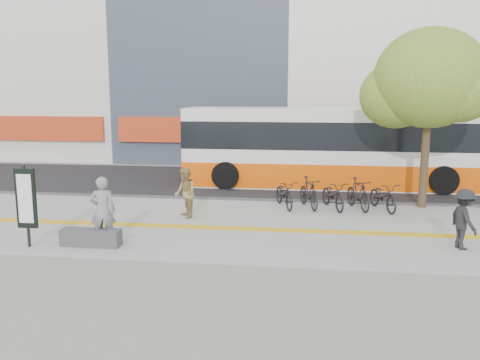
# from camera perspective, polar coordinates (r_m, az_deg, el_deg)

# --- Properties ---
(ground) EXTENTS (120.00, 120.00, 0.00)m
(ground) POSITION_cam_1_polar(r_m,az_deg,el_deg) (14.59, -4.99, -6.67)
(ground) COLOR slate
(ground) RESTS_ON ground
(sidewalk) EXTENTS (40.00, 7.00, 0.08)m
(sidewalk) POSITION_cam_1_polar(r_m,az_deg,el_deg) (15.99, -3.83, -5.00)
(sidewalk) COLOR gray
(sidewalk) RESTS_ON ground
(tactile_strip) EXTENTS (40.00, 0.45, 0.01)m
(tactile_strip) POSITION_cam_1_polar(r_m,az_deg,el_deg) (15.50, -4.19, -5.31)
(tactile_strip) COLOR gold
(tactile_strip) RESTS_ON sidewalk
(street) EXTENTS (40.00, 8.00, 0.06)m
(street) POSITION_cam_1_polar(r_m,az_deg,el_deg) (23.21, -0.18, -0.23)
(street) COLOR black
(street) RESTS_ON ground
(curb) EXTENTS (40.00, 0.25, 0.14)m
(curb) POSITION_cam_1_polar(r_m,az_deg,el_deg) (19.32, -1.79, -2.23)
(curb) COLOR #38383A
(curb) RESTS_ON ground
(bench) EXTENTS (1.60, 0.45, 0.45)m
(bench) POSITION_cam_1_polar(r_m,az_deg,el_deg) (14.21, -16.44, -6.24)
(bench) COLOR #38383A
(bench) RESTS_ON sidewalk
(signboard) EXTENTS (0.55, 0.10, 2.20)m
(signboard) POSITION_cam_1_polar(r_m,az_deg,el_deg) (14.42, -22.96, -2.04)
(signboard) COLOR black
(signboard) RESTS_ON sidewalk
(street_tree) EXTENTS (4.40, 3.80, 6.31)m
(street_tree) POSITION_cam_1_polar(r_m,az_deg,el_deg) (18.90, 20.45, 10.44)
(street_tree) COLOR #3C2B1B
(street_tree) RESTS_ON sidewalk
(bus) EXTENTS (12.65, 3.00, 3.37)m
(bus) POSITION_cam_1_polar(r_m,az_deg,el_deg) (22.29, 10.20, 3.38)
(bus) COLOR silver
(bus) RESTS_ON street
(bicycle_row) EXTENTS (4.64, 1.99, 1.10)m
(bicycle_row) POSITION_cam_1_polar(r_m,az_deg,el_deg) (18.02, 10.46, -1.60)
(bicycle_row) COLOR black
(bicycle_row) RESTS_ON sidewalk
(seated_woman) EXTENTS (0.77, 0.60, 1.86)m
(seated_woman) POSITION_cam_1_polar(r_m,az_deg,el_deg) (14.12, -15.20, -3.33)
(seated_woman) COLOR black
(seated_woman) RESTS_ON sidewalk
(pedestrian_tan) EXTENTS (0.93, 1.00, 1.65)m
(pedestrian_tan) POSITION_cam_1_polar(r_m,az_deg,el_deg) (16.51, -6.19, -1.46)
(pedestrian_tan) COLOR #987E4B
(pedestrian_tan) RESTS_ON sidewalk
(pedestrian_dark) EXTENTS (0.84, 1.15, 1.60)m
(pedestrian_dark) POSITION_cam_1_polar(r_m,az_deg,el_deg) (14.46, 23.90, -4.06)
(pedestrian_dark) COLOR black
(pedestrian_dark) RESTS_ON sidewalk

